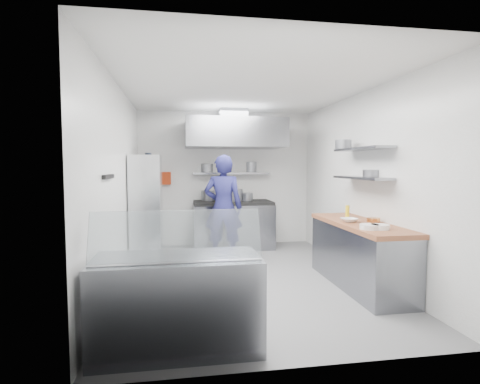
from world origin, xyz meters
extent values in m
plane|color=slate|center=(0.00, 0.00, 0.00)|extent=(5.00, 5.00, 0.00)
plane|color=silver|center=(0.00, 0.00, 2.80)|extent=(5.00, 5.00, 0.00)
cube|color=white|center=(0.00, 2.50, 1.40)|extent=(3.60, 2.80, 0.02)
cube|color=white|center=(0.00, -2.50, 1.40)|extent=(3.60, 2.80, 0.02)
cube|color=white|center=(-1.80, 0.00, 1.40)|extent=(2.80, 5.00, 0.02)
cube|color=white|center=(1.80, 0.00, 1.40)|extent=(2.80, 5.00, 0.02)
cube|color=gray|center=(0.10, 2.10, 0.45)|extent=(1.60, 0.80, 0.90)
cube|color=black|center=(0.10, 2.10, 0.93)|extent=(1.57, 0.78, 0.06)
cylinder|color=slate|center=(-0.38, 2.36, 1.06)|extent=(0.28, 0.28, 0.20)
cylinder|color=slate|center=(0.15, 2.13, 1.08)|extent=(0.31, 0.31, 0.24)
cylinder|color=slate|center=(0.39, 2.15, 1.04)|extent=(0.26, 0.26, 0.16)
cube|color=gray|center=(0.10, 2.34, 1.52)|extent=(1.60, 0.30, 0.04)
cylinder|color=slate|center=(-0.39, 2.53, 1.63)|extent=(0.26, 0.26, 0.18)
cylinder|color=slate|center=(0.56, 2.59, 1.65)|extent=(0.28, 0.28, 0.22)
cube|color=gray|center=(0.10, 1.93, 2.30)|extent=(1.90, 1.15, 0.55)
cube|color=slate|center=(0.10, 2.15, 2.68)|extent=(0.55, 0.55, 0.24)
cube|color=#AC2D0D|center=(-1.25, 2.44, 1.42)|extent=(0.22, 0.10, 0.26)
imported|color=#1A1A4E|center=(-0.21, 1.18, 0.93)|extent=(0.77, 0.59, 1.87)
cube|color=silver|center=(-1.53, 1.17, 0.93)|extent=(0.50, 0.90, 1.85)
cube|color=white|center=(-1.53, 1.12, 0.80)|extent=(0.15, 0.19, 0.17)
cube|color=yellow|center=(-1.53, 1.29, 1.30)|extent=(0.15, 0.19, 0.17)
cylinder|color=black|center=(-1.48, 1.05, 1.80)|extent=(0.11, 0.11, 0.18)
cube|color=black|center=(-1.78, -0.90, 1.55)|extent=(0.04, 0.55, 0.05)
cube|color=gray|center=(1.48, -0.60, 0.42)|extent=(0.62, 2.00, 0.84)
cube|color=brown|center=(1.48, -0.60, 0.87)|extent=(0.65, 2.04, 0.06)
cylinder|color=white|center=(1.32, -1.16, 0.93)|extent=(0.23, 0.23, 0.06)
cylinder|color=white|center=(1.44, -1.19, 0.93)|extent=(0.22, 0.22, 0.06)
cylinder|color=#BF7536|center=(1.67, -0.62, 0.93)|extent=(0.18, 0.18, 0.06)
cylinder|color=yellow|center=(1.53, -0.11, 0.99)|extent=(0.06, 0.06, 0.18)
imported|color=white|center=(1.34, -0.57, 0.93)|extent=(0.23, 0.23, 0.05)
cube|color=gray|center=(1.64, -0.30, 1.50)|extent=(0.30, 1.30, 0.04)
cube|color=gray|center=(1.64, -0.30, 1.92)|extent=(0.30, 1.30, 0.04)
cylinder|color=slate|center=(1.75, -0.39, 1.57)|extent=(0.24, 0.24, 0.10)
cylinder|color=slate|center=(1.57, 0.17, 2.01)|extent=(0.25, 0.25, 0.14)
cube|color=gray|center=(-1.00, -2.00, 0.42)|extent=(1.50, 0.70, 0.85)
cube|color=silver|center=(-1.00, -2.12, 1.07)|extent=(1.47, 0.19, 0.42)
camera|label=1|loc=(-0.98, -5.38, 1.67)|focal=28.00mm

